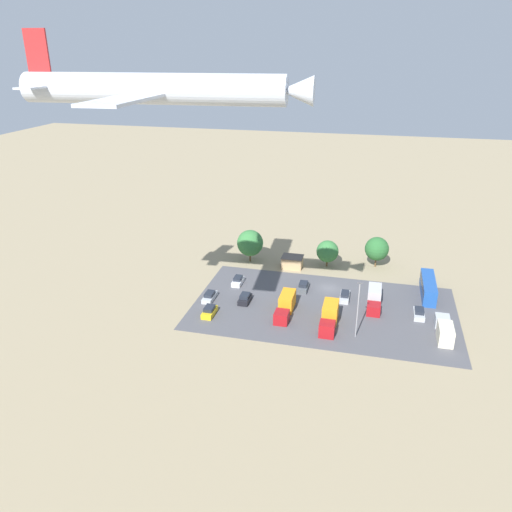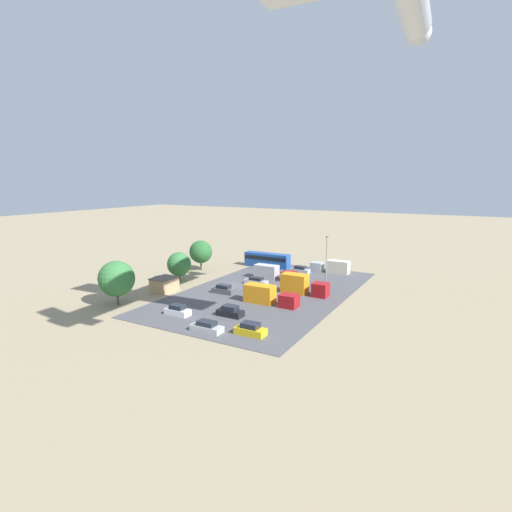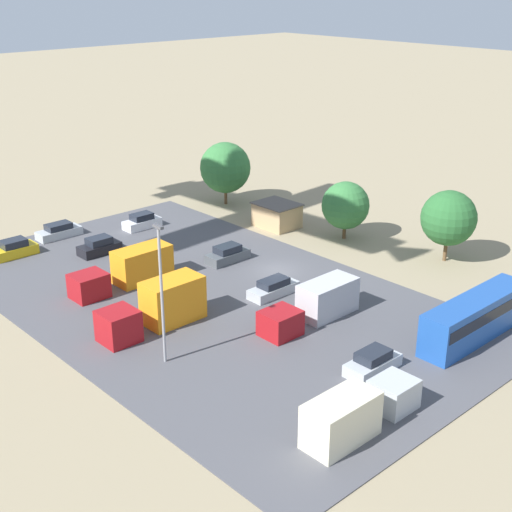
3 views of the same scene
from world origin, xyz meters
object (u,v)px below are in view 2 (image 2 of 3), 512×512
parked_car_4 (250,330)px  parked_truck_1 (302,285)px  parked_truck_2 (268,296)px  parked_car_1 (224,290)px  parked_truck_0 (273,273)px  parked_car_3 (230,312)px  parked_car_5 (207,327)px  parked_car_0 (300,270)px  parked_car_6 (178,311)px  shed_building (164,284)px  parked_truck_3 (332,267)px  parked_car_2 (256,281)px  bus (267,259)px

parked_car_4 → parked_truck_1: 21.51m
parked_truck_2 → parked_car_1: bearing=-99.8°
parked_car_4 → parked_truck_0: (-28.80, -11.23, 0.59)m
parked_car_3 → parked_truck_1: 17.18m
parked_car_5 → parked_truck_2: (-15.11, 1.46, 0.77)m
parked_car_0 → parked_truck_0: (8.00, -2.79, 0.65)m
parked_car_6 → parked_truck_0: 27.43m
parked_truck_0 → parked_truck_1: bearing=52.5°
shed_building → parked_car_3: bearing=72.2°
parked_car_4 → parked_truck_2: parked_truck_2 is taller
parked_car_0 → parked_truck_0: parked_truck_0 is taller
parked_car_5 → parked_truck_3: size_ratio=0.53×
parked_truck_1 → parked_car_3: bearing=-16.1°
parked_car_6 → parked_car_0: bearing=-8.4°
parked_car_0 → parked_truck_0: bearing=-19.2°
parked_truck_2 → parked_car_5: bearing=-5.5°
parked_truck_3 → parked_truck_0: bearing=142.5°
parked_car_4 → parked_truck_2: 13.89m
parked_car_4 → parked_truck_1: parked_truck_1 is taller
parked_truck_0 → parked_truck_2: parked_truck_2 is taller
parked_car_6 → parked_truck_2: 15.03m
parked_truck_1 → parked_car_0: bearing=-156.1°
parked_car_5 → parked_car_0: bearing=-176.0°
parked_car_6 → parked_car_5: bearing=-113.2°
parked_car_2 → parked_truck_2: size_ratio=0.50×
bus → parked_truck_3: (-1.60, 15.50, -0.47)m
parked_truck_3 → parked_car_5: bearing=175.3°
parked_car_3 → parked_car_6: parked_car_3 is taller
parked_car_0 → parked_car_2: 14.00m
parked_car_1 → parked_car_0: bearing=165.3°
parked_truck_1 → shed_building: bearing=-65.3°
shed_building → bus: size_ratio=0.41×
parked_car_6 → parked_car_4: bearing=-96.2°
parked_car_1 → parked_car_5: parked_car_1 is taller
parked_car_1 → parked_truck_0: parked_truck_0 is taller
parked_car_5 → shed_building: bearing=-123.9°
parked_car_1 → parked_truck_1: 14.17m
shed_building → parked_car_4: shed_building is taller
parked_car_1 → parked_truck_3: size_ratio=0.49×
shed_building → parked_car_4: bearing=66.3°
parked_car_5 → parked_car_6: size_ratio=1.13×
parked_truck_2 → parked_truck_3: parked_truck_2 is taller
parked_truck_1 → parked_truck_3: parked_truck_1 is taller
parked_car_3 → parked_car_1: bearing=-141.9°
parked_car_4 → parked_car_6: size_ratio=1.04×
parked_car_4 → parked_truck_2: bearing=17.9°
shed_building → parked_truck_2: parked_truck_2 is taller
parked_car_4 → parked_truck_0: 30.92m
parked_car_3 → parked_truck_2: (-8.26, 2.10, 0.70)m
parked_car_4 → parked_truck_3: 40.54m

